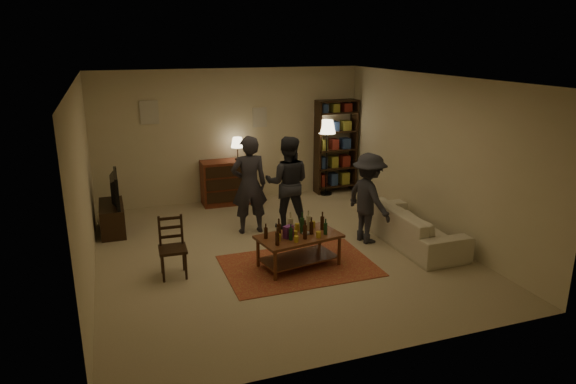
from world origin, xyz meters
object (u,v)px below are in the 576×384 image
tv_stand (112,211)px  bookshelf (336,146)px  person_by_sofa (369,198)px  dining_chair (172,245)px  floor_lamp (327,132)px  person_right (288,183)px  sofa (413,226)px  coffee_table (298,239)px  person_left (249,185)px  dresser (227,181)px

tv_stand → bookshelf: bearing=11.8°
bookshelf → person_by_sofa: 2.95m
dining_chair → floor_lamp: (3.65, 2.95, 0.91)m
bookshelf → person_right: 2.50m
floor_lamp → sofa: floor_lamp is taller
coffee_table → person_left: size_ratio=0.76×
coffee_table → floor_lamp: floor_lamp is taller
dining_chair → sofa: 3.88m
coffee_table → floor_lamp: bearing=60.3°
sofa → person_right: (-1.69, 1.39, 0.52)m
dining_chair → dresser: bearing=66.3°
floor_lamp → tv_stand: bearing=-169.1°
bookshelf → person_left: (-2.43, -1.79, -0.18)m
tv_stand → sofa: (4.64, -2.20, -0.08)m
person_right → person_by_sofa: 1.48m
tv_stand → bookshelf: bookshelf is taller
dresser → tv_stand: bearing=-157.9°
dresser → person_right: bearing=-67.9°
bookshelf → sofa: 3.26m
tv_stand → dining_chair: bearing=-69.8°
tv_stand → bookshelf: 4.84m
coffee_table → bookshelf: bearing=57.9°
sofa → person_left: person_left is taller
floor_lamp → sofa: 3.24m
sofa → person_by_sofa: person_by_sofa is taller
person_left → dresser: bearing=-86.7°
coffee_table → person_right: bearing=76.1°
dresser → person_right: size_ratio=0.82×
dining_chair → bookshelf: size_ratio=0.44×
dining_chair → sofa: bearing=0.9°
coffee_table → sofa: 2.11m
dining_chair → tv_stand: tv_stand is taller
bookshelf → person_by_sofa: (-0.70, -2.85, -0.28)m
coffee_table → person_left: 1.70m
dining_chair → person_by_sofa: size_ratio=0.59×
dining_chair → person_by_sofa: (3.21, 0.22, 0.29)m
sofa → floor_lamp: bearing=4.2°
sofa → dresser: bearing=37.5°
tv_stand → person_right: (2.95, -0.81, 0.44)m
person_by_sofa → bookshelf: bearing=-24.3°
person_left → person_by_sofa: size_ratio=1.14×
bookshelf → coffee_table: bearing=-122.1°
dining_chair → sofa: size_ratio=0.42×
dresser → bookshelf: bookshelf is taller
tv_stand → person_left: 2.44m
bookshelf → sofa: bearing=-90.8°
dresser → person_right: (0.70, -1.72, 0.35)m
coffee_table → bookshelf: (2.14, 3.41, 0.61)m
dresser → bookshelf: bearing=1.6°
floor_lamp → bookshelf: bearing=25.7°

